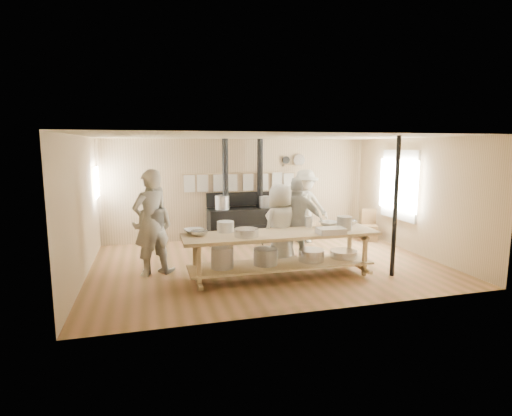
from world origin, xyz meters
The scene contains 24 objects.
ground centered at (0.00, 0.00, 0.00)m, with size 7.00×7.00×0.00m, color brown.
room_shell centered at (0.00, 0.00, 1.62)m, with size 7.00×7.00×7.00m.
window_right centered at (3.47, 0.60, 1.50)m, with size 0.09×1.50×1.65m.
left_opening centered at (-3.45, 2.00, 1.60)m, with size 0.00×0.90×0.90m.
stove centered at (-0.01, 2.12, 0.52)m, with size 1.90×0.75×2.60m.
towel_rail centered at (0.00, 2.40, 1.55)m, with size 3.00×0.04×0.47m.
back_wall_shelf centered at (1.46, 2.43, 2.00)m, with size 0.63×0.14×0.32m.
prep_table centered at (-0.01, -0.90, 0.52)m, with size 3.60×0.90×0.85m.
support_post centered at (2.05, -1.35, 1.30)m, with size 0.08×0.08×2.60m, color black.
cook_far_left centered at (-2.29, -0.11, 1.00)m, with size 0.73×0.48×1.99m, color #9D9B8B.
cook_left centered at (-2.26, 0.05, 0.84)m, with size 0.82×0.64×1.69m, color #9D9B8B.
cook_center centered at (0.16, -0.37, 0.85)m, with size 0.83×0.54×1.70m, color #9D9B8B.
cook_right centered at (0.55, -0.27, 0.89)m, with size 1.05×0.44×1.79m, color #9D9B8B.
cook_by_window centered at (1.44, 1.53, 0.92)m, with size 1.19×0.69×1.85m, color #9D9B8B.
chair centered at (3.16, 1.33, 0.24)m, with size 0.49×0.49×0.80m.
bowl_white_a centered at (-1.55, -0.57, 0.89)m, with size 0.35×0.35×0.09m, color white.
bowl_steel_a centered at (-1.48, -0.79, 0.90)m, with size 0.30×0.30×0.09m, color silver.
bowl_white_b centered at (1.11, -0.57, 0.90)m, with size 0.37×0.37×0.09m, color white.
bowl_steel_b centered at (1.55, -0.57, 0.90)m, with size 0.29×0.29×0.09m, color silver.
roasting_pan centered at (0.83, -1.23, 0.90)m, with size 0.48×0.32×0.11m, color #B2B2B7.
mixing_bowl_large centered at (-0.69, -1.04, 0.92)m, with size 0.43×0.43×0.14m, color silver.
bucket_galv centered at (1.22, -0.98, 0.98)m, with size 0.28×0.28×0.26m, color gray.
deep_bowl_enamel centered at (-0.97, -0.57, 0.95)m, with size 0.31×0.31×0.20m, color white.
pitcher centered at (0.68, -0.57, 0.95)m, with size 0.13×0.13×0.21m, color white.
Camera 1 is at (-2.30, -7.66, 2.40)m, focal length 28.00 mm.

